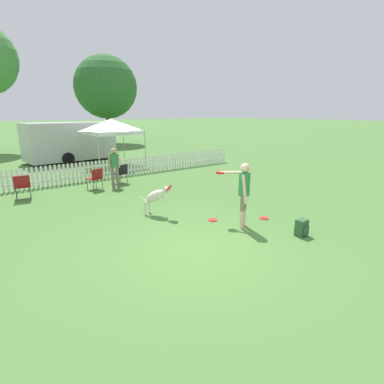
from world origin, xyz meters
name	(u,v)px	position (x,y,z in m)	size (l,w,h in m)	color
ground_plane	(197,249)	(0.00, 0.00, 0.00)	(240.00, 240.00, 0.00)	#4C7A38
handler_person	(243,188)	(1.72, 0.30, 1.03)	(0.44, 1.09, 1.65)	beige
leaping_dog	(156,196)	(0.50, 2.43, 0.57)	(0.68, 1.03, 0.93)	beige
frisbee_near_handler	(264,218)	(2.67, 0.32, 0.01)	(0.24, 0.24, 0.02)	red
frisbee_near_dog	(213,220)	(1.45, 1.10, 0.01)	(0.24, 0.24, 0.02)	red
backpack_on_grass	(302,228)	(2.41, -0.98, 0.20)	(0.28, 0.25, 0.40)	#2D5633
picket_fence	(75,173)	(0.00, 8.00, 0.42)	(17.34, 0.04, 0.83)	white
folding_chair_blue_left	(96,177)	(0.26, 6.36, 0.48)	(0.57, 0.59, 0.81)	#333338
folding_chair_center	(22,185)	(-2.17, 6.59, 0.50)	(0.56, 0.58, 0.84)	#333338
folding_chair_green_right	(121,172)	(1.46, 6.72, 0.47)	(0.59, 0.60, 0.79)	#333338
canopy_tent_secondary	(111,127)	(3.00, 10.92, 2.11)	(2.62, 2.62, 2.52)	#B2B2B2
spectator_standing	(114,164)	(1.03, 6.34, 0.91)	(0.39, 0.27, 1.52)	#7A705B
equipment_trailer	(70,141)	(1.68, 13.94, 1.21)	(5.76, 2.55, 2.28)	#B7B7B7
tree_right_grove	(106,87)	(7.89, 22.71, 5.07)	(5.57, 5.57, 7.86)	brown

